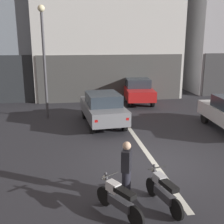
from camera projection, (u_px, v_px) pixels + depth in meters
ground_plane at (154, 163)px, 9.78m from camera, size 120.00×120.00×0.00m
lane_centre_line at (121, 117)px, 15.50m from camera, size 0.20×18.00×0.01m
car_grey_crossing_near at (103, 108)px, 14.01m from camera, size 2.05×4.22×1.64m
car_red_down_street at (137, 90)px, 18.93m from camera, size 2.14×4.25×1.64m
street_lamp at (44, 50)px, 14.43m from camera, size 0.36×0.36×5.90m
motorcycle_white_row_leftmost at (119, 199)px, 6.80m from camera, size 0.93×1.46×0.98m
motorcycle_silver_row_left_mid at (163, 190)px, 7.17m from camera, size 0.59×1.64×0.98m
person_by_motorcycles at (126, 171)px, 7.38m from camera, size 0.35×0.42×1.67m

